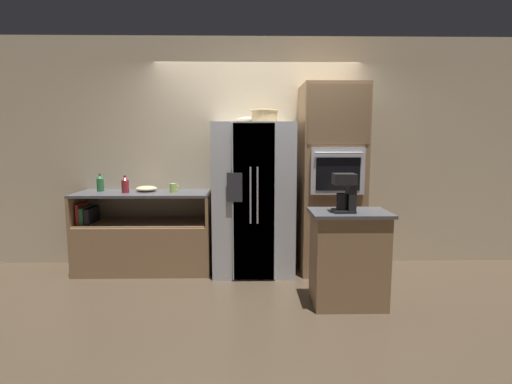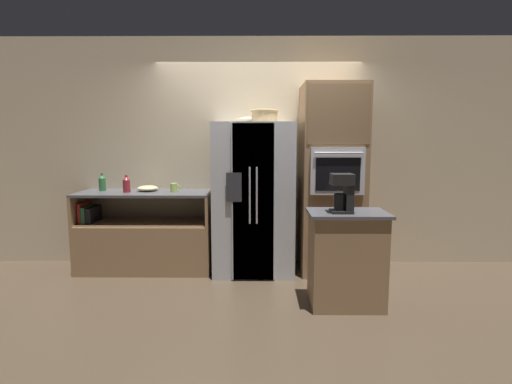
# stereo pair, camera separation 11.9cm
# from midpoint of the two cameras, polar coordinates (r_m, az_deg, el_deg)

# --- Properties ---
(ground_plane) EXTENTS (20.00, 20.00, 0.00)m
(ground_plane) POSITION_cam_midpoint_polar(r_m,az_deg,el_deg) (4.83, 1.05, -11.40)
(ground_plane) COLOR #4C3D2D
(wall_back) EXTENTS (12.00, 0.06, 2.80)m
(wall_back) POSITION_cam_midpoint_polar(r_m,az_deg,el_deg) (5.03, 1.04, 5.64)
(wall_back) COLOR beige
(wall_back) RESTS_ON ground_plane
(counter_left) EXTENTS (1.58, 0.62, 0.95)m
(counter_left) POSITION_cam_midpoint_polar(r_m,az_deg,el_deg) (5.01, -14.80, -6.86)
(counter_left) COLOR #93704C
(counter_left) RESTS_ON ground_plane
(refrigerator) EXTENTS (0.93, 0.76, 1.76)m
(refrigerator) POSITION_cam_midpoint_polar(r_m,az_deg,el_deg) (4.68, 0.40, -0.92)
(refrigerator) COLOR silver
(refrigerator) RESTS_ON ground_plane
(wall_oven) EXTENTS (0.72, 0.73, 2.19)m
(wall_oven) POSITION_cam_midpoint_polar(r_m,az_deg,el_deg) (4.77, 11.45, 1.75)
(wall_oven) COLOR #93704C
(wall_oven) RESTS_ON ground_plane
(island_counter) EXTENTS (0.73, 0.50, 0.90)m
(island_counter) POSITION_cam_midpoint_polar(r_m,az_deg,el_deg) (3.90, 13.64, -9.24)
(island_counter) COLOR #93704C
(island_counter) RESTS_ON ground_plane
(wicker_basket) EXTENTS (0.31, 0.31, 0.14)m
(wicker_basket) POSITION_cam_midpoint_polar(r_m,az_deg,el_deg) (4.56, 1.98, 10.86)
(wicker_basket) COLOR tan
(wicker_basket) RESTS_ON refrigerator
(fruit_bowl) EXTENTS (0.22, 0.22, 0.07)m
(fruit_bowl) POSITION_cam_midpoint_polar(r_m,az_deg,el_deg) (4.72, -0.49, 10.27)
(fruit_bowl) COLOR beige
(fruit_bowl) RESTS_ON refrigerator
(bottle_tall) EXTENTS (0.09, 0.09, 0.20)m
(bottle_tall) POSITION_cam_midpoint_polar(r_m,az_deg,el_deg) (4.90, -17.35, 1.09)
(bottle_tall) COLOR maroon
(bottle_tall) RESTS_ON counter_left
(bottle_short) EXTENTS (0.08, 0.08, 0.21)m
(bottle_short) POSITION_cam_midpoint_polar(r_m,az_deg,el_deg) (5.15, -20.50, 1.28)
(bottle_short) COLOR #33723F
(bottle_short) RESTS_ON counter_left
(mug) EXTENTS (0.12, 0.08, 0.11)m
(mug) POSITION_cam_midpoint_polar(r_m,az_deg,el_deg) (4.78, -10.95, 0.60)
(mug) COLOR #B2D166
(mug) RESTS_ON counter_left
(mixing_bowl) EXTENTS (0.25, 0.25, 0.07)m
(mixing_bowl) POSITION_cam_midpoint_polar(r_m,az_deg,el_deg) (4.97, -14.56, 0.52)
(mixing_bowl) COLOR beige
(mixing_bowl) RESTS_ON counter_left
(coffee_maker) EXTENTS (0.20, 0.18, 0.36)m
(coffee_maker) POSITION_cam_midpoint_polar(r_m,az_deg,el_deg) (3.71, 13.38, 0.08)
(coffee_maker) COLOR black
(coffee_maker) RESTS_ON island_counter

